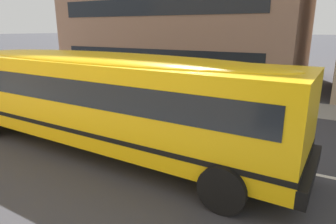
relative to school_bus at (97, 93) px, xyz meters
name	(u,v)px	position (x,y,z in m)	size (l,w,h in m)	color
ground_plane	(218,154)	(3.62, 1.34, -1.84)	(400.00, 400.00, 0.00)	#38383D
sidewalk_far	(267,104)	(3.62, 8.62, -1.83)	(120.00, 3.00, 0.01)	gray
lane_centreline	(218,154)	(3.62, 1.34, -1.84)	(110.00, 0.16, 0.01)	silver
school_bus	(97,93)	(0.00, 0.00, 0.00)	(13.93, 3.60, 3.09)	yellow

